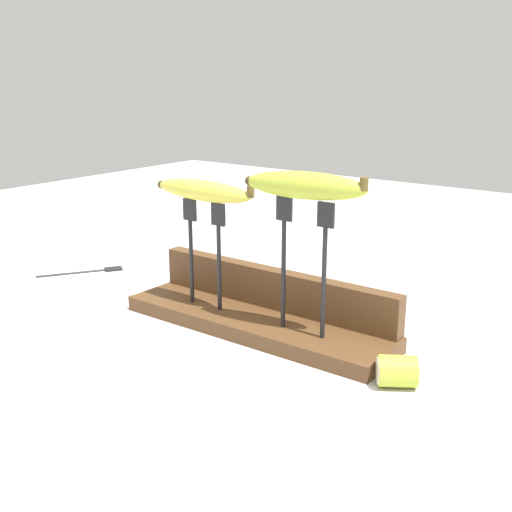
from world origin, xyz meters
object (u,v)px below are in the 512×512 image
banana_raised_left (203,191)px  banana_raised_right (305,185)px  banana_chunk_near (396,371)px  fork_fallen_near (92,270)px  fork_stand_right (304,255)px  fork_stand_left (204,244)px  fork_fallen_far (213,262)px

banana_raised_left → banana_raised_right: 0.19m
banana_chunk_near → fork_fallen_near: bearing=173.2°
fork_stand_right → banana_raised_left: (-0.19, 0.00, 0.07)m
fork_stand_left → banana_raised_left: banana_raised_left is taller
banana_raised_left → fork_fallen_far: (-0.20, 0.26, -0.22)m
banana_raised_right → banana_chunk_near: size_ratio=2.89×
fork_stand_right → fork_fallen_far: (-0.40, 0.26, -0.14)m
banana_chunk_near → banana_raised_right: bearing=169.9°
fork_stand_right → banana_raised_right: banana_raised_right is taller
fork_stand_left → fork_fallen_near: 0.39m
fork_fallen_near → fork_fallen_far: 0.26m
banana_chunk_near → fork_stand_right: bearing=169.8°
fork_stand_left → banana_chunk_near: (0.36, -0.03, -0.11)m
fork_stand_right → fork_fallen_near: size_ratio=1.32×
banana_raised_left → banana_chunk_near: (0.36, -0.03, -0.20)m
fork_fallen_near → banana_chunk_near: bearing=-6.8°
banana_raised_left → banana_chunk_near: banana_raised_left is taller
fork_stand_right → banana_raised_right: (-0.00, -0.00, 0.10)m
fork_fallen_far → banana_chunk_near: banana_chunk_near is taller
banana_raised_left → fork_fallen_near: size_ratio=1.29×
banana_raised_right → fork_fallen_near: (-0.56, 0.06, -0.24)m
banana_raised_left → fork_fallen_far: banana_raised_left is taller
fork_fallen_near → fork_fallen_far: (0.16, 0.20, 0.00)m
fork_stand_right → banana_raised_right: size_ratio=1.07×
banana_raised_right → fork_stand_left: bearing=180.0°
banana_raised_left → fork_fallen_far: size_ratio=1.17×
fork_stand_right → banana_raised_right: bearing=-170.2°
fork_stand_right → banana_raised_left: banana_raised_left is taller
fork_stand_right → banana_chunk_near: 0.21m
banana_raised_right → fork_fallen_far: size_ratio=1.11×
fork_stand_left → banana_raised_left: (-0.00, 0.00, 0.09)m
fork_stand_right → fork_fallen_far: 0.49m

